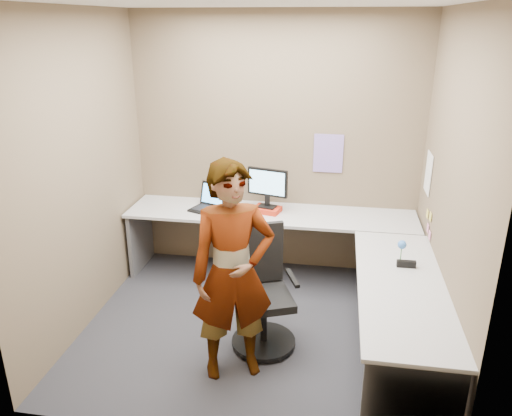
% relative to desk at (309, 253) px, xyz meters
% --- Properties ---
extents(ground, '(3.00, 3.00, 0.00)m').
position_rel_desk_xyz_m(ground, '(-0.44, -0.39, -0.59)').
color(ground, '#232328').
rests_on(ground, ground).
extents(wall_back, '(3.00, 0.00, 3.00)m').
position_rel_desk_xyz_m(wall_back, '(-0.44, 0.91, 0.76)').
color(wall_back, brown).
rests_on(wall_back, ground).
extents(wall_right, '(0.00, 2.70, 2.70)m').
position_rel_desk_xyz_m(wall_right, '(1.06, -0.39, 0.76)').
color(wall_right, brown).
rests_on(wall_right, ground).
extents(wall_left, '(0.00, 2.70, 2.70)m').
position_rel_desk_xyz_m(wall_left, '(-1.94, -0.39, 0.76)').
color(wall_left, brown).
rests_on(wall_left, ground).
extents(ceiling, '(3.00, 3.00, 0.00)m').
position_rel_desk_xyz_m(ceiling, '(-0.44, -0.39, 2.11)').
color(ceiling, white).
rests_on(ceiling, wall_back).
extents(desk, '(2.98, 2.58, 0.73)m').
position_rel_desk_xyz_m(desk, '(0.00, 0.00, 0.00)').
color(desk, '#B7B7B7').
rests_on(desk, ground).
extents(paper_ream, '(0.31, 0.26, 0.05)m').
position_rel_desk_xyz_m(paper_ream, '(-0.48, 0.61, 0.17)').
color(paper_ream, '#B62712').
rests_on(paper_ream, desk).
extents(monitor, '(0.42, 0.17, 0.40)m').
position_rel_desk_xyz_m(monitor, '(-0.48, 0.62, 0.43)').
color(monitor, black).
rests_on(monitor, paper_ream).
extents(laptop, '(0.44, 0.41, 0.26)m').
position_rel_desk_xyz_m(laptop, '(-1.06, 0.59, 0.21)').
color(laptop, black).
rests_on(laptop, desk).
extents(trackball_mouse, '(0.12, 0.08, 0.07)m').
position_rel_desk_xyz_m(trackball_mouse, '(-0.96, 0.57, 0.17)').
color(trackball_mouse, '#B7B7BC').
rests_on(trackball_mouse, desk).
extents(origami, '(0.10, 0.10, 0.06)m').
position_rel_desk_xyz_m(origami, '(-0.67, 0.36, 0.17)').
color(origami, white).
rests_on(origami, desk).
extents(stapler, '(0.15, 0.04, 0.05)m').
position_rel_desk_xyz_m(stapler, '(0.80, -0.42, 0.17)').
color(stapler, black).
rests_on(stapler, desk).
extents(flower, '(0.07, 0.07, 0.22)m').
position_rel_desk_xyz_m(flower, '(0.76, -0.39, 0.28)').
color(flower, brown).
rests_on(flower, desk).
extents(calendar_purple, '(0.30, 0.01, 0.40)m').
position_rel_desk_xyz_m(calendar_purple, '(0.11, 0.90, 0.71)').
color(calendar_purple, '#846BB7').
rests_on(calendar_purple, wall_back).
extents(calendar_white, '(0.01, 0.28, 0.38)m').
position_rel_desk_xyz_m(calendar_white, '(1.05, 0.51, 0.66)').
color(calendar_white, white).
rests_on(calendar_white, wall_right).
extents(sticky_note_a, '(0.01, 0.07, 0.07)m').
position_rel_desk_xyz_m(sticky_note_a, '(1.05, 0.16, 0.36)').
color(sticky_note_a, '#F2E059').
rests_on(sticky_note_a, wall_right).
extents(sticky_note_b, '(0.01, 0.07, 0.07)m').
position_rel_desk_xyz_m(sticky_note_b, '(1.05, 0.21, 0.23)').
color(sticky_note_b, pink).
rests_on(sticky_note_b, wall_right).
extents(sticky_note_c, '(0.01, 0.07, 0.07)m').
position_rel_desk_xyz_m(sticky_note_c, '(1.05, 0.09, 0.21)').
color(sticky_note_c, pink).
rests_on(sticky_note_c, wall_right).
extents(sticky_note_d, '(0.01, 0.07, 0.07)m').
position_rel_desk_xyz_m(sticky_note_d, '(1.05, 0.31, 0.33)').
color(sticky_note_d, '#F2E059').
rests_on(sticky_note_d, wall_right).
extents(office_chair, '(0.59, 0.59, 1.01)m').
position_rel_desk_xyz_m(office_chair, '(-0.34, -0.58, -0.17)').
color(office_chair, black).
rests_on(office_chair, ground).
extents(person, '(0.73, 0.61, 1.70)m').
position_rel_desk_xyz_m(person, '(-0.50, -0.97, 0.26)').
color(person, '#999399').
rests_on(person, ground).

